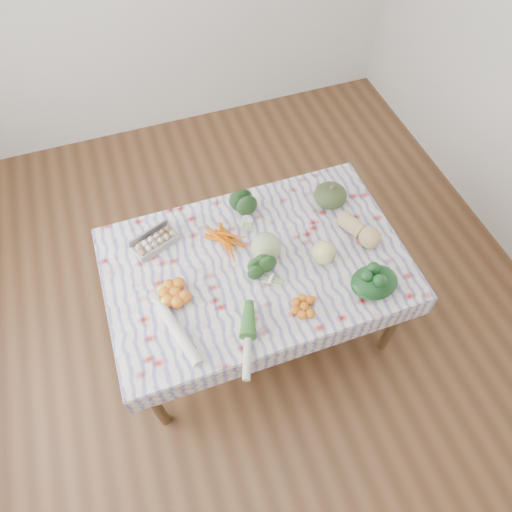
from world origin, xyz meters
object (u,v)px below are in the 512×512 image
at_px(kabocha_squash, 330,195).
at_px(grapefruit, 324,253).
at_px(cabbage, 266,247).
at_px(dining_table, 256,270).
at_px(butternut_squash, 360,229).
at_px(egg_carton, 157,243).

relative_size(kabocha_squash, grapefruit, 1.49).
xyz_separation_m(cabbage, grapefruit, (0.29, -0.13, -0.02)).
distance_m(dining_table, butternut_squash, 0.63).
relative_size(dining_table, cabbage, 9.76).
bearing_deg(grapefruit, dining_table, 163.33).
xyz_separation_m(dining_table, kabocha_squash, (0.56, 0.26, 0.15)).
bearing_deg(grapefruit, kabocha_squash, 60.56).
bearing_deg(butternut_squash, grapefruit, 174.63).
bearing_deg(grapefruit, cabbage, 155.81).
bearing_deg(dining_table, cabbage, 18.71).
distance_m(cabbage, butternut_squash, 0.55).
height_order(dining_table, grapefruit, grapefruit).
bearing_deg(grapefruit, egg_carton, 155.35).
distance_m(cabbage, grapefruit, 0.31).
bearing_deg(cabbage, dining_table, -161.29).
height_order(dining_table, egg_carton, egg_carton).
height_order(kabocha_squash, butternut_squash, kabocha_squash).
relative_size(cabbage, grapefruit, 1.25).
height_order(dining_table, cabbage, cabbage).
distance_m(dining_table, kabocha_squash, 0.64).
bearing_deg(cabbage, grapefruit, -24.19).
bearing_deg(dining_table, egg_carton, 150.17).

